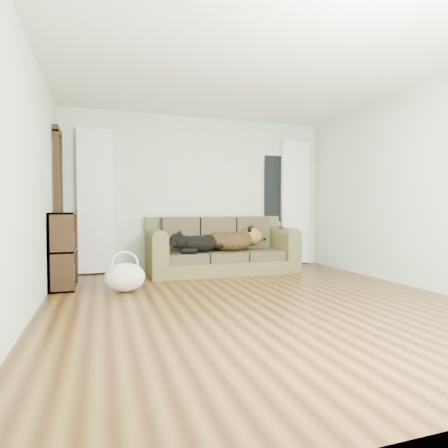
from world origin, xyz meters
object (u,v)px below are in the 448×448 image
object	(u,v)px
dog_shepherd	(233,242)
tote_bag	(125,279)
dog_black_lab	(195,244)
sofa	(222,245)
bookshelf	(64,249)

from	to	relation	value
dog_shepherd	tote_bag	xyz separation A→B (m)	(-1.76, -1.00, -0.33)
dog_black_lab	dog_shepherd	bearing A→B (deg)	9.17
sofa	dog_shepherd	bearing A→B (deg)	-3.50
sofa	dog_black_lab	size ratio (longest dim) A/B	3.69
tote_bag	dog_black_lab	bearing A→B (deg)	40.18
bookshelf	sofa	bearing A→B (deg)	18.81
dog_black_lab	bookshelf	world-z (taller)	bookshelf
dog_black_lab	tote_bag	world-z (taller)	dog_black_lab
dog_black_lab	tote_bag	size ratio (longest dim) A/B	1.31
sofa	bookshelf	distance (m)	2.38
sofa	tote_bag	size ratio (longest dim) A/B	4.82
dog_shepherd	tote_bag	distance (m)	2.05
bookshelf	tote_bag	bearing A→B (deg)	-28.56
dog_shepherd	tote_bag	size ratio (longest dim) A/B	1.56
sofa	dog_black_lab	xyz separation A→B (m)	(-0.46, -0.06, 0.03)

